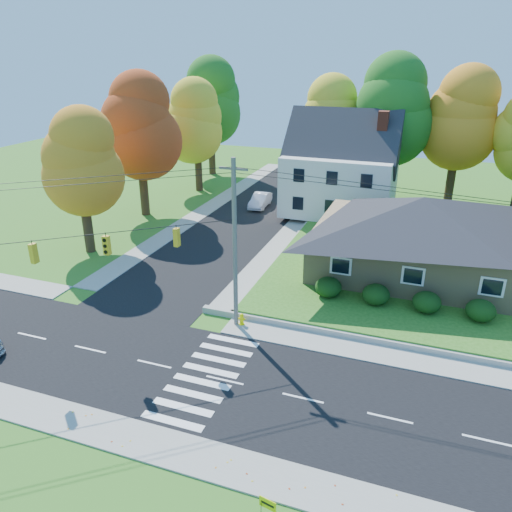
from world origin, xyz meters
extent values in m
plane|color=#3D7923|center=(0.00, 0.00, 0.00)|extent=(120.00, 120.00, 0.00)
cube|color=black|center=(0.00, 0.00, 0.01)|extent=(90.00, 8.00, 0.02)
cube|color=black|center=(-8.00, 26.00, 0.01)|extent=(8.00, 44.00, 0.02)
cube|color=#9C9A90|center=(0.00, 5.00, 0.04)|extent=(90.00, 2.00, 0.08)
cube|color=#9C9A90|center=(0.00, -5.00, 0.04)|extent=(90.00, 2.00, 0.08)
cube|color=#3D7923|center=(13.00, 21.00, 0.25)|extent=(30.00, 30.00, 0.50)
cube|color=tan|center=(8.00, 16.00, 2.10)|extent=(14.00, 10.00, 3.20)
pyramid|color=#26262B|center=(8.00, 16.00, 4.80)|extent=(14.60, 10.60, 2.20)
cube|color=silver|center=(0.00, 28.00, 3.30)|extent=(10.00, 8.00, 5.60)
pyramid|color=#26262B|center=(0.00, 28.00, 7.30)|extent=(10.40, 8.40, 2.40)
cube|color=brown|center=(3.50, 28.00, 5.30)|extent=(0.90, 0.90, 9.60)
ellipsoid|color=#163A10|center=(3.00, 9.80, 1.14)|extent=(1.70, 1.70, 1.27)
ellipsoid|color=#163A10|center=(6.00, 9.80, 1.14)|extent=(1.70, 1.70, 1.27)
ellipsoid|color=#163A10|center=(9.00, 9.80, 1.14)|extent=(1.70, 1.70, 1.27)
ellipsoid|color=#163A10|center=(12.00, 9.80, 1.14)|extent=(1.70, 1.70, 1.27)
cylinder|color=#666059|center=(-1.50, 5.20, 5.00)|extent=(0.26, 0.26, 10.00)
cube|color=#666059|center=(-1.50, 5.20, 9.40)|extent=(1.60, 0.12, 0.12)
cube|color=gold|center=(-9.50, -1.20, 5.95)|extent=(0.26, 0.34, 1.00)
cube|color=gold|center=(-6.80, 0.95, 5.95)|extent=(0.34, 0.26, 1.00)
cube|color=gold|center=(-4.00, 3.20, 5.95)|extent=(0.26, 0.34, 1.00)
cylinder|color=black|center=(-8.00, 0.00, 6.60)|extent=(13.02, 10.43, 0.04)
cylinder|color=#3F2A19|center=(-2.00, 34.00, 3.20)|extent=(0.80, 0.80, 5.40)
sphere|color=gold|center=(-2.00, 34.00, 7.10)|extent=(6.72, 6.72, 6.72)
sphere|color=gold|center=(-2.00, 34.00, 8.78)|extent=(5.91, 5.91, 5.91)
sphere|color=gold|center=(-2.00, 34.00, 10.46)|extent=(5.11, 5.11, 5.11)
cylinder|color=#3F2A19|center=(4.00, 33.00, 3.65)|extent=(0.86, 0.86, 6.30)
sphere|color=#266B1D|center=(4.00, 33.00, 8.20)|extent=(7.84, 7.84, 7.84)
sphere|color=#266B1D|center=(4.00, 33.00, 10.16)|extent=(6.90, 6.90, 6.90)
sphere|color=#266B1D|center=(4.00, 33.00, 12.12)|extent=(5.96, 5.96, 5.96)
cylinder|color=#3F2A19|center=(10.00, 34.00, 3.43)|extent=(0.83, 0.83, 5.85)
sphere|color=orange|center=(10.00, 34.00, 7.65)|extent=(7.28, 7.28, 7.28)
sphere|color=orange|center=(10.00, 34.00, 9.47)|extent=(6.41, 6.41, 6.41)
sphere|color=orange|center=(10.00, 34.00, 11.29)|extent=(5.53, 5.53, 5.53)
cylinder|color=#3F2A19|center=(-17.00, 12.00, 2.48)|extent=(0.77, 0.77, 4.95)
sphere|color=orange|center=(-17.00, 12.00, 6.05)|extent=(6.16, 6.16, 6.16)
sphere|color=orange|center=(-17.00, 12.00, 7.59)|extent=(5.42, 5.42, 5.42)
sphere|color=orange|center=(-17.00, 12.00, 9.13)|extent=(4.68, 4.68, 4.68)
cylinder|color=#3F2A19|center=(-18.00, 22.00, 2.93)|extent=(0.83, 0.83, 5.85)
sphere|color=#B23D16|center=(-18.00, 22.00, 7.15)|extent=(7.28, 7.28, 7.28)
sphere|color=#B23D16|center=(-18.00, 22.00, 8.97)|extent=(6.41, 6.41, 6.41)
sphere|color=#B23D16|center=(-18.00, 22.00, 10.79)|extent=(5.53, 5.53, 5.53)
cylinder|color=#3F2A19|center=(-17.00, 32.00, 2.70)|extent=(0.80, 0.80, 5.40)
sphere|color=gold|center=(-17.00, 32.00, 6.60)|extent=(6.72, 6.72, 6.72)
sphere|color=gold|center=(-17.00, 32.00, 8.28)|extent=(5.91, 5.91, 5.91)
sphere|color=gold|center=(-17.00, 32.00, 9.96)|extent=(5.11, 5.11, 5.11)
cylinder|color=#3F2A19|center=(-19.00, 40.00, 3.15)|extent=(0.86, 0.86, 6.30)
sphere|color=#266B1D|center=(-19.00, 40.00, 7.70)|extent=(7.84, 7.84, 7.84)
sphere|color=#266B1D|center=(-19.00, 40.00, 9.66)|extent=(6.90, 6.90, 6.90)
sphere|color=#266B1D|center=(-19.00, 40.00, 11.62)|extent=(5.96, 5.96, 5.96)
imported|color=silver|center=(-8.15, 28.16, 0.72)|extent=(1.72, 4.31, 1.40)
cylinder|color=#FFEC00|center=(-1.17, 5.27, 0.05)|extent=(0.35, 0.35, 0.10)
cylinder|color=#FFEC00|center=(-1.17, 5.27, 0.34)|extent=(0.23, 0.23, 0.53)
sphere|color=#FFEC00|center=(-1.17, 5.27, 0.66)|extent=(0.25, 0.25, 0.25)
cylinder|color=#FFEC00|center=(-1.17, 5.27, 0.44)|extent=(0.44, 0.13, 0.12)
cylinder|color=black|center=(4.26, -6.64, 0.28)|extent=(0.02, 0.02, 0.55)
cube|color=#D9DF04|center=(4.50, -6.64, 0.61)|extent=(0.66, 0.16, 0.44)
camera|label=1|loc=(8.45, -18.65, 15.23)|focal=35.00mm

